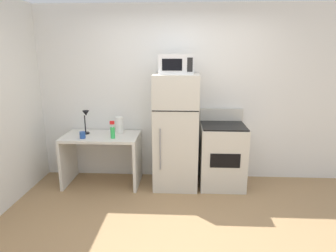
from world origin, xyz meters
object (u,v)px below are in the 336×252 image
at_px(refrigerator, 176,132).
at_px(oven_range, 222,155).
at_px(coffee_mug, 82,135).
at_px(paper_towel_roll, 120,125).
at_px(desk_lamp, 86,118).
at_px(desk, 102,150).
at_px(spray_bottle, 113,131).
at_px(microwave, 176,64).

relative_size(refrigerator, oven_range, 1.48).
bearing_deg(refrigerator, oven_range, 1.17).
relative_size(coffee_mug, paper_towel_roll, 0.40).
height_order(desk_lamp, paper_towel_roll, desk_lamp).
bearing_deg(desk_lamp, desk, -12.05).
bearing_deg(oven_range, paper_towel_roll, 175.18).
relative_size(spray_bottle, paper_towel_roll, 1.04).
bearing_deg(desk, paper_towel_roll, 31.29).
height_order(desk, paper_towel_roll, paper_towel_roll).
distance_m(desk, desk_lamp, 0.53).
relative_size(paper_towel_roll, refrigerator, 0.15).
xyz_separation_m(desk_lamp, spray_bottle, (0.44, -0.20, -0.14)).
xyz_separation_m(coffee_mug, paper_towel_roll, (0.46, 0.32, 0.07)).
bearing_deg(desk, oven_range, 0.66).
xyz_separation_m(paper_towel_roll, oven_range, (1.52, -0.13, -0.40)).
bearing_deg(microwave, desk_lamp, 177.25).
bearing_deg(paper_towel_roll, spray_bottle, -96.71).
xyz_separation_m(coffee_mug, oven_range, (1.98, 0.19, -0.33)).
relative_size(desk_lamp, microwave, 0.77).
xyz_separation_m(desk, oven_range, (1.76, 0.02, -0.05)).
relative_size(coffee_mug, oven_range, 0.09).
distance_m(desk, paper_towel_roll, 0.45).
xyz_separation_m(spray_bottle, microwave, (0.88, 0.13, 0.91)).
distance_m(desk, refrigerator, 1.13).
distance_m(refrigerator, oven_range, 0.76).
bearing_deg(paper_towel_roll, desk_lamp, -168.04).
height_order(coffee_mug, spray_bottle, spray_bottle).
relative_size(coffee_mug, microwave, 0.21).
bearing_deg(coffee_mug, desk_lamp, 93.46).
bearing_deg(oven_range, desk_lamp, 179.19).
height_order(spray_bottle, oven_range, oven_range).
relative_size(microwave, oven_range, 0.42).
bearing_deg(paper_towel_roll, microwave, -10.95).
bearing_deg(oven_range, coffee_mug, -174.41).
xyz_separation_m(desk, desk_lamp, (-0.23, 0.05, 0.47)).
bearing_deg(coffee_mug, spray_bottle, 3.25).
relative_size(desk, paper_towel_roll, 4.53).
bearing_deg(refrigerator, paper_towel_roll, 170.44).
xyz_separation_m(desk, coffee_mug, (-0.21, -0.17, 0.28)).
distance_m(desk_lamp, spray_bottle, 0.50).
bearing_deg(desk, microwave, -0.77).
bearing_deg(paper_towel_roll, coffee_mug, -144.93).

